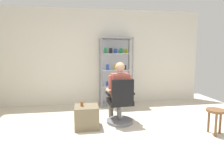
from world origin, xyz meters
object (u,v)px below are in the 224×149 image
at_px(display_cabinet_main, 115,71).
at_px(seated_shopkeeper, 119,89).
at_px(tea_glass, 82,104).
at_px(storage_crate, 87,117).
at_px(office_chair, 121,105).
at_px(wooden_stool, 215,115).

height_order(display_cabinet_main, seated_shopkeeper, display_cabinet_main).
bearing_deg(display_cabinet_main, tea_glass, -121.78).
bearing_deg(display_cabinet_main, storage_crate, -119.28).
xyz_separation_m(office_chair, tea_glass, (-0.80, -0.08, 0.09)).
distance_m(office_chair, wooden_stool, 1.77).
xyz_separation_m(seated_shopkeeper, wooden_stool, (1.61, -0.94, -0.35)).
distance_m(seated_shopkeeper, tea_glass, 0.85).
relative_size(office_chair, tea_glass, 10.11).
bearing_deg(office_chair, seated_shopkeeper, 94.06).
distance_m(seated_shopkeeper, wooden_stool, 1.89).
height_order(office_chair, wooden_stool, office_chair).
xyz_separation_m(office_chair, wooden_stool, (1.60, -0.77, -0.03)).
height_order(office_chair, storage_crate, office_chair).
relative_size(office_chair, storage_crate, 2.06).
distance_m(storage_crate, tea_glass, 0.28).
bearing_deg(tea_glass, storage_crate, -3.08).
relative_size(seated_shopkeeper, wooden_stool, 2.78).
xyz_separation_m(storage_crate, wooden_stool, (2.30, -0.69, 0.15)).
relative_size(display_cabinet_main, wooden_stool, 4.09).
distance_m(display_cabinet_main, tea_glass, 1.88).
bearing_deg(tea_glass, seated_shopkeeper, 17.45).
xyz_separation_m(display_cabinet_main, seated_shopkeeper, (-0.17, -1.30, -0.26)).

